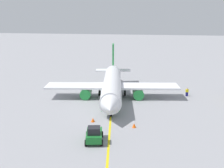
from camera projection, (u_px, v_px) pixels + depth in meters
name	position (u px, v px, depth m)	size (l,w,h in m)	color
ground_plane	(112.00, 99.00, 54.77)	(400.00, 400.00, 0.00)	#939399
airplane	(112.00, 85.00, 54.64)	(31.66, 26.93, 9.56)	white
pushback_tug	(94.00, 135.00, 35.68)	(3.94, 2.96, 2.20)	#196B28
refueling_worker	(187.00, 92.00, 56.32)	(0.51, 0.61, 1.71)	navy
safety_cone_nose	(134.00, 125.00, 40.44)	(0.60, 0.60, 0.67)	#F2590F
safety_cone_wingtip	(93.00, 120.00, 42.62)	(0.61, 0.61, 0.68)	#F2590F
taxi_line_marking	(112.00, 99.00, 54.77)	(61.82, 0.30, 0.01)	yellow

